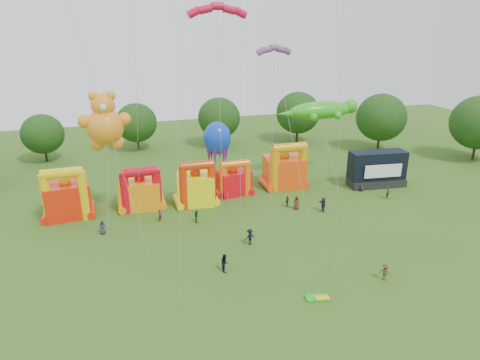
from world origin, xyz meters
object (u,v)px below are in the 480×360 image
object	(u,v)px
bouncy_castle_2	(196,187)
octopus_kite	(218,148)
gecko_kite	(323,118)
teddy_bear_kite	(106,144)
spectator_4	(287,201)
spectator_0	(102,227)
bouncy_castle_0	(67,198)
stage_trailer	(377,169)

from	to	relation	value
bouncy_castle_2	octopus_kite	size ratio (longest dim) A/B	0.61
gecko_kite	octopus_kite	size ratio (longest dim) A/B	1.27
teddy_bear_kite	spectator_4	distance (m)	24.08
bouncy_castle_2	teddy_bear_kite	world-z (taller)	teddy_bear_kite
spectator_0	octopus_kite	bearing A→B (deg)	16.19
bouncy_castle_0	bouncy_castle_2	xyz separation A→B (m)	(16.25, -0.73, -0.16)
bouncy_castle_2	gecko_kite	size ratio (longest dim) A/B	0.48
bouncy_castle_2	octopus_kite	distance (m)	6.47
teddy_bear_kite	gecko_kite	distance (m)	32.27
stage_trailer	spectator_4	world-z (taller)	stage_trailer
bouncy_castle_2	spectator_0	bearing A→B (deg)	-155.75
spectator_0	spectator_4	world-z (taller)	spectator_0
bouncy_castle_2	spectator_0	distance (m)	13.48
octopus_kite	spectator_0	bearing A→B (deg)	-152.70
bouncy_castle_0	bouncy_castle_2	bearing A→B (deg)	-2.58
stage_trailer	teddy_bear_kite	world-z (taller)	teddy_bear_kite
octopus_kite	spectator_4	size ratio (longest dim) A/B	6.79
spectator_0	bouncy_castle_2	bearing A→B (deg)	13.14
octopus_kite	spectator_4	xyz separation A→B (m)	(7.50, -7.29, -6.06)
bouncy_castle_2	bouncy_castle_0	bearing A→B (deg)	177.42
bouncy_castle_0	spectator_4	xyz separation A→B (m)	(27.60, -5.23, -1.83)
gecko_kite	spectator_0	bearing A→B (deg)	-162.70
bouncy_castle_2	stage_trailer	size ratio (longest dim) A/B	0.74
stage_trailer	teddy_bear_kite	bearing A→B (deg)	-178.41
bouncy_castle_0	octopus_kite	size ratio (longest dim) A/B	0.66
bouncy_castle_2	spectator_4	size ratio (longest dim) A/B	4.16
bouncy_castle_0	bouncy_castle_2	distance (m)	16.26
bouncy_castle_2	spectator_4	world-z (taller)	bouncy_castle_2
teddy_bear_kite	gecko_kite	bearing A→B (deg)	12.13
gecko_kite	spectator_4	distance (m)	15.81
bouncy_castle_2	octopus_kite	world-z (taller)	octopus_kite
stage_trailer	octopus_kite	world-z (taller)	octopus_kite
teddy_bear_kite	bouncy_castle_2	bearing A→B (deg)	10.60
bouncy_castle_2	spectator_4	distance (m)	12.32
stage_trailer	spectator_4	bearing A→B (deg)	-167.51
bouncy_castle_2	stage_trailer	distance (m)	27.28
teddy_bear_kite	octopus_kite	bearing A→B (deg)	18.15
teddy_bear_kite	spectator_0	xyz separation A→B (m)	(-1.36, -3.47, -8.91)
octopus_kite	spectator_0	size ratio (longest dim) A/B	6.17
bouncy_castle_2	octopus_kite	bearing A→B (deg)	35.90
bouncy_castle_0	spectator_0	bearing A→B (deg)	-57.03
bouncy_castle_2	gecko_kite	bearing A→B (deg)	12.92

